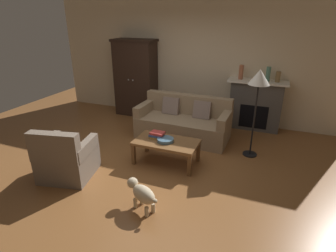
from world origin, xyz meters
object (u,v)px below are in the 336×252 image
fireplace (255,105)px  dog (142,193)px  mantel_vase_jade (268,74)px  mantel_vase_bronze (278,77)px  armchair_near_left (66,159)px  book_stack (157,135)px  couch (184,123)px  fruit_bowl (165,140)px  armoire (136,78)px  mantel_vase_terracotta (241,72)px  floor_lamp (259,82)px  coffee_table (166,144)px

fireplace → dog: size_ratio=2.37×
fireplace → mantel_vase_jade: mantel_vase_jade is taller
mantel_vase_bronze → armchair_near_left: 4.44m
mantel_vase_bronze → mantel_vase_jade: bearing=180.0°
fireplace → book_stack: (-1.47, -2.13, -0.09)m
couch → book_stack: 1.11m
couch → fruit_bowl: size_ratio=6.75×
armoire → mantel_vase_terracotta: size_ratio=6.11×
fireplace → armoire: armoire is taller
fruit_bowl → mantel_vase_bronze: (1.66, 2.19, 0.78)m
mantel_vase_terracotta → floor_lamp: (0.46, -1.33, 0.11)m
mantel_vase_terracotta → fruit_bowl: bearing=-112.3°
couch → fireplace: bearing=37.7°
mantel_vase_bronze → armchair_near_left: size_ratio=0.25×
book_stack → mantel_vase_bronze: mantel_vase_bronze is taller
fruit_bowl → mantel_vase_jade: (1.46, 2.19, 0.83)m
coffee_table → fruit_bowl: (-0.01, -0.02, 0.08)m
floor_lamp → mantel_vase_bronze: bearing=77.4°
mantel_vase_terracotta → floor_lamp: size_ratio=0.19×
mantel_vase_jade → armchair_near_left: bearing=-131.0°
armoire → couch: size_ratio=0.98×
floor_lamp → mantel_vase_terracotta: bearing=109.1°
couch → fruit_bowl: bearing=-86.9°
fireplace → couch: fireplace is taller
mantel_vase_jade → dog: mantel_vase_jade is taller
book_stack → dog: (0.36, -1.34, -0.23)m
fireplace → coffee_table: size_ratio=1.15×
coffee_table → mantel_vase_bronze: (1.65, 2.17, 0.87)m
couch → floor_lamp: (1.42, -0.32, 1.06)m
book_stack → floor_lamp: bearing=26.7°
coffee_table → fruit_bowl: size_ratio=3.83×
coffee_table → floor_lamp: floor_lamp is taller
coffee_table → fruit_bowl: bearing=-112.7°
mantel_vase_jade → mantel_vase_bronze: mantel_vase_jade is taller
armoire → mantel_vase_bronze: bearing=1.0°
couch → book_stack: bearing=-96.6°
couch → armchair_near_left: bearing=-119.9°
armoire → mantel_vase_jade: size_ratio=6.14×
fireplace → armoire: (-2.95, -0.08, 0.38)m
couch → coffee_table: (0.07, -1.16, 0.05)m
mantel_vase_terracotta → mantel_vase_jade: bearing=0.0°
coffee_table → mantel_vase_jade: bearing=56.3°
couch → armchair_near_left: (-1.24, -2.16, -0.00)m
fruit_bowl → dog: size_ratio=0.54×
book_stack → dog: book_stack is taller
mantel_vase_jade → mantel_vase_bronze: (0.20, 0.00, -0.04)m
fireplace → mantel_vase_bronze: (0.38, -0.02, 0.66)m
mantel_vase_bronze → coffee_table: bearing=-127.2°
coffee_table → mantel_vase_terracotta: 2.52m
couch → floor_lamp: bearing=-12.5°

